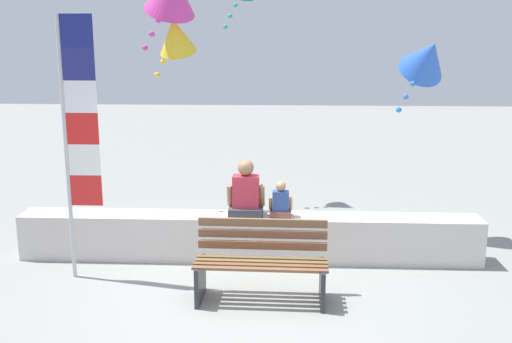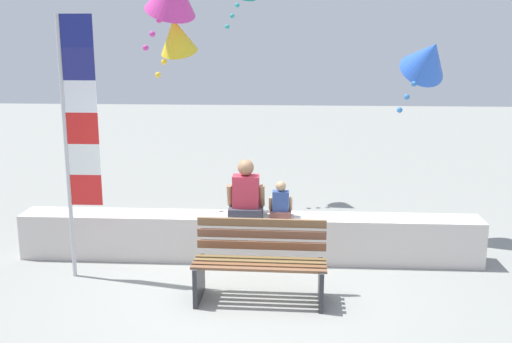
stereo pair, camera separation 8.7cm
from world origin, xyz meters
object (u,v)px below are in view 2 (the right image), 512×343
at_px(kite_blue, 428,58).
at_px(person_child, 281,203).
at_px(park_bench, 260,264).
at_px(flag_banner, 76,127).
at_px(person_adult, 246,194).
at_px(kite_yellow, 176,36).

bearing_deg(kite_blue, person_child, -154.53).
height_order(park_bench, flag_banner, flag_banner).
distance_m(person_adult, kite_blue, 3.18).
relative_size(person_adult, flag_banner, 0.24).
height_order(flag_banner, kite_blue, flag_banner).
xyz_separation_m(kite_yellow, kite_blue, (3.49, 0.21, -0.30)).
height_order(person_adult, person_child, person_adult).
height_order(person_child, kite_blue, kite_blue).
distance_m(park_bench, flag_banner, 2.72).
distance_m(park_bench, kite_yellow, 3.46).
height_order(park_bench, person_adult, person_adult).
height_order(person_child, flag_banner, flag_banner).
xyz_separation_m(park_bench, person_child, (0.21, 1.24, 0.38)).
xyz_separation_m(person_adult, person_child, (0.46, 0.00, -0.11)).
distance_m(park_bench, person_child, 1.32).
relative_size(park_bench, person_adult, 1.98).
relative_size(flag_banner, kite_yellow, 3.54).
xyz_separation_m(park_bench, flag_banner, (-2.22, 0.52, 1.48)).
xyz_separation_m(park_bench, person_adult, (-0.25, 1.24, 0.49)).
relative_size(person_adult, kite_yellow, 0.85).
bearing_deg(person_child, park_bench, -99.46).
distance_m(person_adult, person_child, 0.47).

